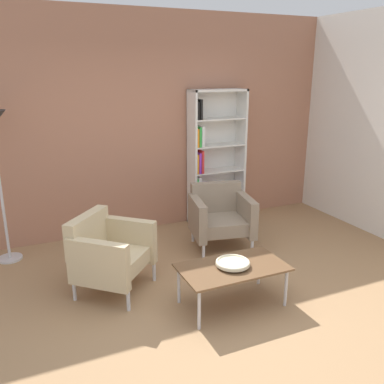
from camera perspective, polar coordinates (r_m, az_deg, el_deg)
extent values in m
plane|color=#9E7751|center=(3.91, 4.17, -16.94)|extent=(8.32, 8.32, 0.00)
cube|color=#A87056|center=(5.59, -7.58, 9.23)|extent=(6.40, 0.12, 2.90)
cube|color=silver|center=(5.70, 0.00, 4.42)|extent=(0.03, 0.30, 1.90)
cube|color=silver|center=(6.04, 6.71, 5.02)|extent=(0.03, 0.30, 1.90)
cube|color=silver|center=(5.74, 3.62, 13.90)|extent=(0.80, 0.30, 0.03)
cube|color=silver|center=(6.12, 3.30, -3.86)|extent=(0.80, 0.30, 0.03)
cube|color=silver|center=(5.98, 2.82, 5.00)|extent=(0.80, 0.02, 1.90)
cube|color=silver|center=(6.00, 3.36, -0.43)|extent=(0.76, 0.28, 0.02)
cube|color=silver|center=(5.90, 3.42, 2.99)|extent=(0.76, 0.28, 0.02)
cube|color=silver|center=(5.82, 3.48, 6.50)|extent=(0.76, 0.28, 0.02)
cube|color=silver|center=(5.77, 3.55, 10.10)|extent=(0.76, 0.28, 0.02)
cube|color=orange|center=(5.89, 0.41, -3.10)|extent=(0.03, 0.20, 0.25)
cube|color=orange|center=(5.90, 0.84, -2.91)|extent=(0.04, 0.19, 0.28)
cube|color=purple|center=(5.94, 1.23, -3.11)|extent=(0.04, 0.22, 0.22)
cube|color=green|center=(5.76, 0.45, 0.52)|extent=(0.03, 0.18, 0.29)
cube|color=white|center=(5.81, 0.67, 0.70)|extent=(0.04, 0.25, 0.30)
cube|color=purple|center=(5.83, 1.19, 0.31)|extent=(0.04, 0.22, 0.22)
cube|color=orange|center=(5.69, 0.38, 4.01)|extent=(0.03, 0.23, 0.27)
cube|color=purple|center=(5.69, 0.78, 4.09)|extent=(0.03, 0.19, 0.28)
cube|color=red|center=(5.69, 1.21, 4.24)|extent=(0.03, 0.17, 0.31)
cube|color=orange|center=(5.64, 0.35, 7.59)|extent=(0.03, 0.25, 0.25)
cube|color=green|center=(5.65, 0.71, 7.72)|extent=(0.03, 0.25, 0.27)
cube|color=white|center=(5.65, 1.14, 7.77)|extent=(0.04, 0.22, 0.28)
cube|color=black|center=(5.58, 0.43, 11.23)|extent=(0.03, 0.22, 0.23)
cube|color=black|center=(5.59, 0.91, 11.40)|extent=(0.03, 0.20, 0.26)
cube|color=brown|center=(3.92, 5.65, -10.32)|extent=(1.00, 0.56, 0.02)
cylinder|color=silver|center=(3.66, 1.00, -15.97)|extent=(0.03, 0.03, 0.38)
cylinder|color=silver|center=(4.07, 12.88, -12.80)|extent=(0.03, 0.03, 0.38)
cylinder|color=silver|center=(4.02, -1.83, -12.73)|extent=(0.03, 0.03, 0.38)
cylinder|color=silver|center=(4.39, 9.27, -10.22)|extent=(0.03, 0.03, 0.38)
cylinder|color=beige|center=(3.91, 5.65, -10.06)|extent=(0.13, 0.13, 0.02)
cylinder|color=beige|center=(3.90, 5.66, -9.80)|extent=(0.32, 0.32, 0.02)
torus|color=beige|center=(3.89, 5.67, -9.64)|extent=(0.32, 0.32, 0.02)
cube|color=#C6B289|center=(4.25, -10.88, -9.35)|extent=(0.86, 0.86, 0.16)
cube|color=#C6B289|center=(4.27, -14.26, -5.47)|extent=(0.52, 0.55, 0.38)
cube|color=#C6B289|center=(3.95, -12.89, -9.78)|extent=(0.53, 0.49, 0.46)
cube|color=#C6B289|center=(4.44, -8.79, -6.49)|extent=(0.53, 0.49, 0.46)
cylinder|color=silver|center=(3.98, -8.82, -14.43)|extent=(0.04, 0.04, 0.24)
cylinder|color=silver|center=(4.45, -5.28, -10.72)|extent=(0.04, 0.04, 0.24)
cylinder|color=silver|center=(4.25, -15.99, -12.78)|extent=(0.04, 0.04, 0.24)
cylinder|color=silver|center=(4.69, -11.89, -9.51)|extent=(0.04, 0.04, 0.24)
cube|color=gray|center=(5.12, 4.06, -4.43)|extent=(0.74, 0.70, 0.16)
cube|color=gray|center=(5.28, 3.29, -0.66)|extent=(0.65, 0.25, 0.38)
cube|color=gray|center=(4.99, 0.72, -3.62)|extent=(0.22, 0.63, 0.46)
cube|color=gray|center=(5.16, 7.46, -3.07)|extent=(0.22, 0.63, 0.46)
cylinder|color=silver|center=(4.85, 1.61, -8.21)|extent=(0.04, 0.04, 0.24)
cylinder|color=silver|center=(5.02, 8.33, -7.51)|extent=(0.04, 0.04, 0.24)
cylinder|color=silver|center=(5.37, 0.11, -5.66)|extent=(0.04, 0.04, 0.24)
cylinder|color=silver|center=(5.52, 6.22, -5.12)|extent=(0.04, 0.04, 0.24)
cylinder|color=silver|center=(5.38, -23.88, -8.38)|extent=(0.28, 0.28, 0.02)
cylinder|color=silver|center=(5.11, -24.98, 0.20)|extent=(0.03, 0.03, 1.65)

